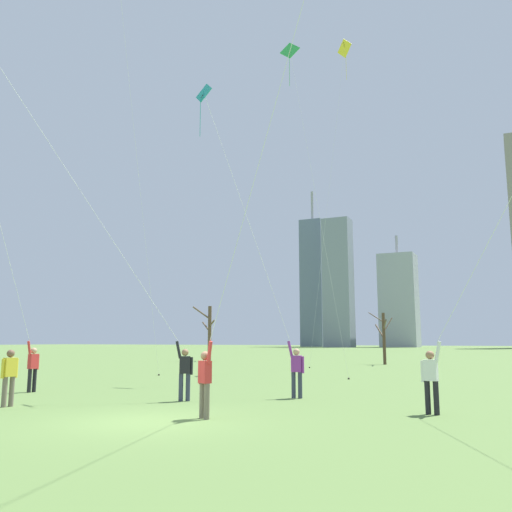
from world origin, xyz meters
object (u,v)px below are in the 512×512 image
Objects in this scene: distant_kite_low_near_trees_yellow at (342,68)px; distant_kite_high_overhead_green at (293,70)px; bystander_far_off_by_trees at (9,375)px; distant_kite_drifting_right_red at (122,15)px; kite_flyer_foreground_left_purple at (9,270)px; bare_tree_left_of_center at (384,336)px; kite_flyer_far_back_teal at (281,323)px; kite_flyer_midfield_right_pink at (263,166)px; kite_flyer_foreground_right_white at (475,288)px; kite_flyer_midfield_center_orange at (131,286)px; bare_tree_right_of_center at (209,330)px.

distant_kite_low_near_trees_yellow is 1.28× the size of distant_kite_high_overhead_green.
distant_kite_drifting_right_red is (-2.56, 7.22, 16.36)m from bystander_far_off_by_trees.
kite_flyer_foreground_left_purple is 4.35× the size of bare_tree_left_of_center.
bystander_far_off_by_trees is 18.06m from distant_kite_drifting_right_red.
distant_kite_low_near_trees_yellow is (-2.71, 18.37, 18.87)m from kite_flyer_far_back_teal.
distant_kite_low_near_trees_yellow reaches higher than distant_kite_high_overhead_green.
kite_flyer_midfield_right_pink is at bearing -82.38° from bare_tree_left_of_center.
kite_flyer_foreground_right_white is at bearing -51.75° from distant_kite_high_overhead_green.
distant_kite_high_overhead_green is at bearing 108.44° from kite_flyer_midfield_right_pink.
kite_flyer_midfield_center_orange is 0.87× the size of distant_kite_drifting_right_red.
kite_flyer_midfield_right_pink is at bearing -58.02° from bare_tree_right_of_center.
kite_flyer_midfield_right_pink reaches higher than kite_flyer_midfield_center_orange.
distant_kite_high_overhead_green reaches higher than bare_tree_right_of_center.
kite_flyer_far_back_teal is 2.86× the size of bare_tree_left_of_center.
bare_tree_left_of_center is (7.00, 29.95, -2.14)m from kite_flyer_foreground_left_purple.
bare_tree_right_of_center is (-15.05, 30.71, -0.79)m from kite_flyer_midfield_center_orange.
kite_flyer_foreground_left_purple is 1.05× the size of kite_flyer_midfield_center_orange.
distant_kite_low_near_trees_yellow reaches higher than kite_flyer_midfield_center_orange.
kite_flyer_foreground_right_white is at bearing -16.50° from distant_kite_drifting_right_red.
kite_flyer_far_back_teal is at bearing -55.51° from bare_tree_right_of_center.
bystander_far_off_by_trees is 0.08× the size of distant_kite_drifting_right_red.
kite_flyer_midfield_right_pink is 5.96m from kite_flyer_foreground_right_white.
bare_tree_left_of_center is at bearing 94.74° from kite_flyer_far_back_teal.
distant_kite_low_near_trees_yellow reaches higher than bare_tree_right_of_center.
distant_kite_low_near_trees_yellow is at bearing 81.88° from bystander_far_off_by_trees.
distant_kite_high_overhead_green is 3.57× the size of bare_tree_right_of_center.
bare_tree_right_of_center is (-25.17, 30.34, -0.32)m from kite_flyer_foreground_right_white.
distant_kite_low_near_trees_yellow is at bearing 101.26° from kite_flyer_midfield_right_pink.
distant_kite_low_near_trees_yellow is at bearing 87.24° from kite_flyer_midfield_center_orange.
bare_tree_right_of_center is at bearing 129.68° from kite_flyer_foreground_right_white.
kite_flyer_foreground_right_white is 7.44× the size of bystander_far_off_by_trees.
bare_tree_right_of_center is (-21.00, 33.63, -3.01)m from kite_flyer_midfield_right_pink.
distant_kite_high_overhead_green is (-9.14, 11.60, 13.40)m from kite_flyer_foreground_right_white.
kite_flyer_far_back_teal is at bearing -85.26° from bare_tree_left_of_center.
kite_flyer_far_back_teal is at bearing 41.48° from kite_flyer_midfield_center_orange.
bare_tree_left_of_center is (3.95, 32.23, 1.34)m from bystander_far_off_by_trees.
bare_tree_left_of_center is at bearing 86.38° from distant_kite_low_near_trees_yellow.
bystander_far_off_by_trees is (-6.15, -5.72, -1.58)m from kite_flyer_far_back_teal.
bystander_far_off_by_trees is 32.50m from bare_tree_left_of_center.
distant_kite_drifting_right_red is 1.08× the size of distant_kite_high_overhead_green.
distant_kite_drifting_right_red reaches higher than kite_flyer_midfield_center_orange.
kite_flyer_midfield_right_pink is at bearing -3.63° from bystander_far_off_by_trees.
kite_flyer_foreground_left_purple is 30.84m from bare_tree_left_of_center.
kite_flyer_midfield_right_pink is 1.17× the size of kite_flyer_midfield_center_orange.
bystander_far_off_by_trees is 0.39× the size of bare_tree_left_of_center.
kite_flyer_midfield_center_orange reaches higher than bystander_far_off_by_trees.
kite_flyer_midfield_right_pink reaches higher than kite_flyer_foreground_left_purple.
bystander_far_off_by_trees is 0.07× the size of distant_kite_low_near_trees_yellow.
kite_flyer_foreground_right_white is at bearing -66.95° from distant_kite_low_near_trees_yellow.
bystander_far_off_by_trees is at bearing -69.06° from bare_tree_right_of_center.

